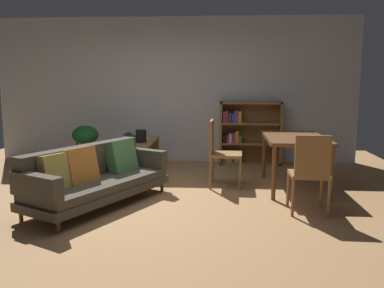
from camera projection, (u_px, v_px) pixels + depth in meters
name	position (u px, v px, depth m)	size (l,w,h in m)	color
ground_plane	(151.00, 202.00, 5.17)	(8.16, 8.16, 0.00)	#A87A4C
back_wall_panel	(175.00, 90.00, 7.62)	(6.80, 0.10, 2.70)	silver
fabric_couch	(94.00, 176.00, 5.02)	(1.56, 2.07, 0.75)	brown
media_console	(142.00, 156.00, 6.85)	(0.40, 1.14, 0.53)	olive
open_laptop	(138.00, 138.00, 6.97)	(0.42, 0.35, 0.11)	silver
desk_speaker	(141.00, 136.00, 6.62)	(0.17, 0.17, 0.21)	black
potted_floor_plant	(86.00, 140.00, 6.95)	(0.50, 0.54, 0.77)	#9E9389
dining_table	(295.00, 142.00, 5.71)	(0.83, 1.32, 0.76)	brown
dining_chair_near	(310.00, 170.00, 4.62)	(0.45, 0.43, 0.94)	olive
dining_chair_far	(220.00, 150.00, 5.86)	(0.48, 0.47, 0.97)	olive
bookshelf	(246.00, 134.00, 7.45)	(1.11, 0.34, 1.15)	olive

